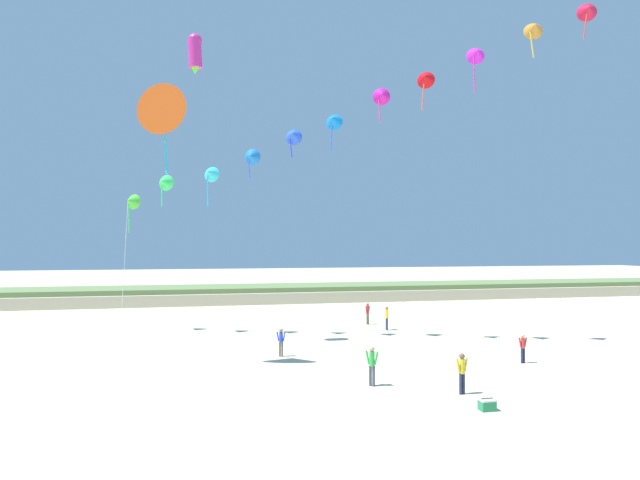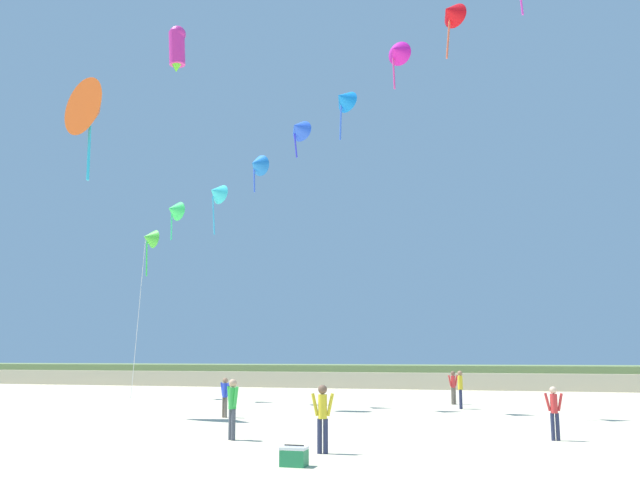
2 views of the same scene
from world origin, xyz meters
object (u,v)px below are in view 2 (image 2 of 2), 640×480
object	(u,v)px
person_far_center	(323,414)
large_kite_mid_trail	(91,110)
person_near_right	(232,405)
person_mid_center	(460,387)
person_far_left	(554,409)
large_kite_low_lead	(177,47)
person_far_right	(225,394)
beach_cooler	(294,456)
person_near_left	(453,385)

from	to	relation	value
person_far_center	large_kite_mid_trail	bearing A→B (deg)	149.84
person_near_right	large_kite_mid_trail	size ratio (longest dim) A/B	0.38
person_mid_center	person_far_left	distance (m)	11.66
person_mid_center	large_kite_low_lead	size ratio (longest dim) A/B	0.69
person_far_right	person_far_center	xyz separation A→B (m)	(6.42, -8.45, 0.08)
person_far_left	large_kite_mid_trail	distance (m)	21.98
person_far_center	beach_cooler	distance (m)	2.19
person_near_left	person_mid_center	bearing A→B (deg)	-78.53
person_near_right	person_mid_center	bearing A→B (deg)	68.16
person_far_right	large_kite_low_lead	world-z (taller)	large_kite_low_lead
person_near_left	person_far_center	world-z (taller)	person_far_center
person_far_right	beach_cooler	world-z (taller)	person_far_right
person_near_right	person_far_right	distance (m)	7.28
person_near_left	person_far_right	world-z (taller)	person_near_left
large_kite_mid_trail	person_far_right	bearing A→B (deg)	11.29
large_kite_mid_trail	person_far_center	bearing A→B (deg)	-30.16
beach_cooler	person_mid_center	bearing A→B (deg)	82.70
person_near_right	person_mid_center	xyz separation A→B (m)	(5.44, 13.58, -0.01)
large_kite_mid_trail	beach_cooler	xyz separation A→B (m)	(12.39, -9.30, -12.68)
person_near_left	person_far_right	size ratio (longest dim) A/B	1.06
person_near_left	large_kite_mid_trail	size ratio (longest dim) A/B	0.36
person_far_center	beach_cooler	world-z (taller)	person_far_center
person_far_center	person_near_right	bearing A→B (deg)	149.93
person_near_right	person_mid_center	size ratio (longest dim) A/B	1.01
large_kite_mid_trail	beach_cooler	size ratio (longest dim) A/B	7.83
large_kite_mid_trail	person_near_right	bearing A→B (deg)	-30.20
person_far_left	person_far_center	size ratio (longest dim) A/B	0.91
person_far_center	beach_cooler	bearing A→B (deg)	-91.94
large_kite_low_lead	person_near_right	bearing A→B (deg)	-52.61
person_near_left	person_near_right	bearing A→B (deg)	-106.54
person_far_left	person_far_right	xyz separation A→B (m)	(-12.14, 4.09, 0.01)
large_kite_low_lead	person_far_right	bearing A→B (deg)	-38.74
person_near_right	person_near_left	bearing A→B (deg)	73.46
person_near_right	person_far_left	size ratio (longest dim) A/B	1.14
person_far_right	person_near_right	bearing A→B (deg)	-64.33
person_far_center	beach_cooler	xyz separation A→B (m)	(-0.07, -2.06, -0.76)
person_mid_center	beach_cooler	world-z (taller)	person_mid_center
person_far_right	large_kite_mid_trail	world-z (taller)	large_kite_mid_trail
person_near_left	person_far_right	xyz separation A→B (m)	(-8.02, -9.85, -0.06)
person_near_left	person_far_left	bearing A→B (deg)	-73.54
person_far_center	person_far_right	bearing A→B (deg)	127.23
person_mid_center	large_kite_mid_trail	world-z (taller)	large_kite_mid_trail
person_near_left	person_mid_center	size ratio (longest dim) A/B	0.95
person_near_left	beach_cooler	size ratio (longest dim) A/B	2.84
person_near_left	person_far_center	size ratio (longest dim) A/B	0.98
person_far_left	person_far_right	bearing A→B (deg)	161.39
person_near_left	person_far_right	distance (m)	12.70
person_far_left	beach_cooler	xyz separation A→B (m)	(-5.79, -6.42, -0.67)
person_far_right	large_kite_mid_trail	distance (m)	13.49
person_near_left	person_mid_center	distance (m)	2.88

